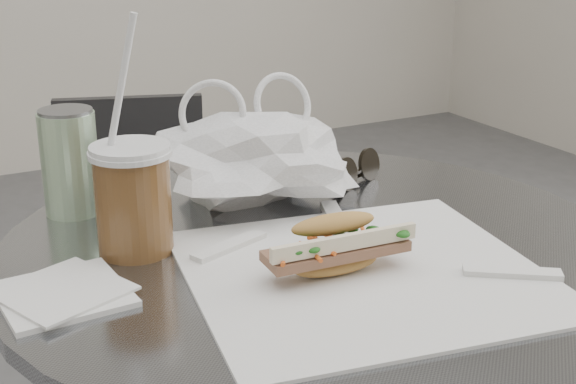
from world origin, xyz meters
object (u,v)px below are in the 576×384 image
chair_far (139,303)px  drink_can (70,162)px  iced_coffee (133,197)px  sunglasses (356,172)px  banh_mi (335,246)px

chair_far → drink_can: 0.71m
chair_far → iced_coffee: iced_coffee is taller
iced_coffee → sunglasses: 0.37m
sunglasses → iced_coffee: bearing=169.0°
banh_mi → sunglasses: bearing=56.4°
iced_coffee → drink_can: bearing=101.8°
drink_can → banh_mi: bearing=-58.1°
drink_can → iced_coffee: bearing=-78.2°
iced_coffee → drink_can: iced_coffee is taller
sunglasses → banh_mi: bearing=-150.8°
chair_far → drink_can: drink_can is taller
iced_coffee → sunglasses: iced_coffee is taller
iced_coffee → drink_can: 0.16m
iced_coffee → sunglasses: (0.36, 0.08, -0.05)m
banh_mi → iced_coffee: size_ratio=0.73×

